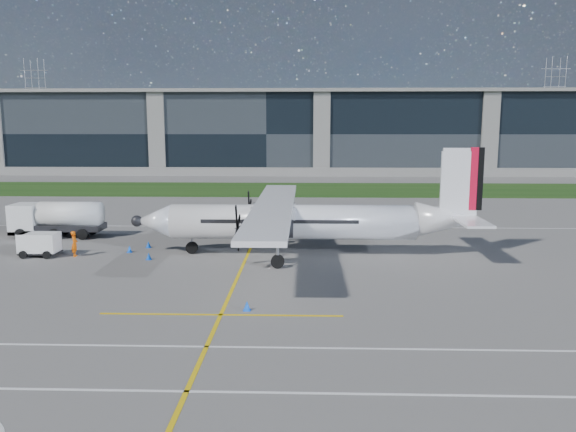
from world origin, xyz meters
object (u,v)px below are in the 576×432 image
object	(u,v)px
baggage_tug	(40,245)
safety_cone_fwd	(130,249)
pylon_west	(37,107)
turboprop_aircraft	(306,202)
safety_cone_nose_port	(149,256)
ground_crew_person	(74,242)
safety_cone_nose_stbd	(148,244)
pylon_east	(553,106)
safety_cone_portwing	(247,306)
fuel_tanker_truck	(51,219)

from	to	relation	value
baggage_tug	safety_cone_fwd	bearing A→B (deg)	13.29
pylon_west	turboprop_aircraft	distance (m)	167.75
safety_cone_nose_port	safety_cone_fwd	bearing A→B (deg)	132.99
pylon_west	ground_crew_person	xyz separation A→B (m)	(70.85, -144.02, -13.96)
safety_cone_nose_port	safety_cone_nose_stbd	xyz separation A→B (m)	(-1.08, 3.78, 0.00)
safety_cone_nose_port	pylon_west	bearing A→B (deg)	117.79
pylon_east	safety_cone_portwing	xyz separation A→B (m)	(-80.78, -155.28, -14.75)
safety_cone_portwing	safety_cone_nose_port	xyz separation A→B (m)	(-7.90, 10.49, 0.00)
baggage_tug	safety_cone_nose_stbd	size ratio (longest dim) A/B	5.58
baggage_tug	ground_crew_person	world-z (taller)	ground_crew_person
pylon_west	ground_crew_person	distance (m)	161.11
turboprop_aircraft	pylon_west	bearing A→B (deg)	121.38
safety_cone_nose_stbd	safety_cone_nose_port	bearing A→B (deg)	-74.08
pylon_west	safety_cone_nose_port	distance (m)	164.34
ground_crew_person	safety_cone_nose_stbd	size ratio (longest dim) A/B	4.18
pylon_east	turboprop_aircraft	world-z (taller)	pylon_east
fuel_tanker_truck	safety_cone_fwd	distance (m)	10.03
ground_crew_person	safety_cone_portwing	size ratio (longest dim) A/B	4.18
pylon_east	pylon_west	bearing A→B (deg)	180.00
turboprop_aircraft	baggage_tug	size ratio (longest dim) A/B	9.17
baggage_tug	safety_cone_nose_stbd	bearing A→B (deg)	23.63
pylon_west	safety_cone_fwd	distance (m)	161.49
safety_cone_nose_port	safety_cone_fwd	distance (m)	2.96
turboprop_aircraft	safety_cone_fwd	xyz separation A→B (m)	(-12.87, 0.27, -3.59)
pylon_west	safety_cone_portwing	xyz separation A→B (m)	(84.22, -155.28, -14.75)
safety_cone_portwing	safety_cone_fwd	world-z (taller)	same
ground_crew_person	safety_cone_portwing	distance (m)	17.50
turboprop_aircraft	safety_cone_portwing	bearing A→B (deg)	-103.38
turboprop_aircraft	pylon_east	bearing A→B (deg)	61.42
safety_cone_nose_port	turboprop_aircraft	bearing A→B (deg)	9.94
pylon_west	safety_cone_fwd	world-z (taller)	pylon_west
baggage_tug	pylon_west	bearing A→B (deg)	115.39
ground_crew_person	safety_cone_nose_port	xyz separation A→B (m)	(5.47, -0.77, -0.79)
turboprop_aircraft	fuel_tanker_truck	xyz separation A→B (m)	(-21.13, 5.82, -2.37)
fuel_tanker_truck	safety_cone_nose_port	distance (m)	12.92
baggage_tug	safety_cone_portwing	xyz separation A→B (m)	(15.87, -11.25, -0.59)
safety_cone_nose_port	baggage_tug	bearing A→B (deg)	174.55
pylon_west	ground_crew_person	bearing A→B (deg)	-63.80
safety_cone_nose_port	safety_cone_nose_stbd	world-z (taller)	same
pylon_west	pylon_east	xyz separation A→B (m)	(165.00, 0.00, 0.00)
safety_cone_portwing	baggage_tug	bearing A→B (deg)	144.67
safety_cone_portwing	safety_cone_nose_port	distance (m)	13.13
fuel_tanker_truck	safety_cone_fwd	world-z (taller)	fuel_tanker_truck
baggage_tug	safety_cone_nose_stbd	world-z (taller)	baggage_tug
pylon_east	safety_cone_nose_port	bearing A→B (deg)	-121.49
turboprop_aircraft	safety_cone_nose_port	xyz separation A→B (m)	(-10.84, -1.90, -3.59)
safety_cone_nose_port	pylon_east	bearing A→B (deg)	58.51
pylon_east	safety_cone_fwd	size ratio (longest dim) A/B	60.00
safety_cone_nose_port	safety_cone_nose_stbd	distance (m)	3.93
turboprop_aircraft	safety_cone_fwd	world-z (taller)	turboprop_aircraft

